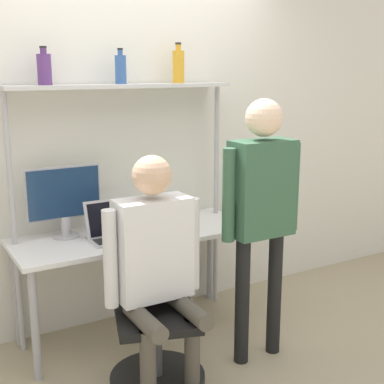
% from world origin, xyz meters
% --- Properties ---
extents(ground_plane, '(12.00, 12.00, 0.00)m').
position_xyz_m(ground_plane, '(0.00, 0.00, 0.00)').
color(ground_plane, tan).
extents(wall_back, '(8.00, 0.06, 2.70)m').
position_xyz_m(wall_back, '(0.00, 0.66, 1.35)').
color(wall_back, silver).
rests_on(wall_back, ground_plane).
extents(desk, '(1.62, 0.61, 0.73)m').
position_xyz_m(desk, '(0.00, 0.32, 0.65)').
color(desk, white).
rests_on(desk, ground_plane).
extents(shelf_unit, '(1.54, 0.27, 1.72)m').
position_xyz_m(shelf_unit, '(0.00, 0.48, 1.45)').
color(shelf_unit, silver).
rests_on(shelf_unit, ground_plane).
extents(monitor, '(0.49, 0.18, 0.47)m').
position_xyz_m(monitor, '(-0.43, 0.47, 1.00)').
color(monitor, '#B7B7BC').
rests_on(monitor, desk).
extents(laptop, '(0.33, 0.25, 0.25)m').
position_xyz_m(laptop, '(-0.17, 0.29, 0.80)').
color(laptop, '#BCBCC1').
rests_on(laptop, desk).
extents(cell_phone, '(0.07, 0.15, 0.01)m').
position_xyz_m(cell_phone, '(0.08, 0.25, 0.74)').
color(cell_phone, silver).
rests_on(cell_phone, desk).
extents(office_chair, '(0.58, 0.58, 0.90)m').
position_xyz_m(office_chair, '(-0.14, -0.28, 0.27)').
color(office_chair, black).
rests_on(office_chair, ground_plane).
extents(person_seated, '(0.59, 0.47, 1.36)m').
position_xyz_m(person_seated, '(-0.15, -0.32, 0.80)').
color(person_seated, '#4C473D').
rests_on(person_seated, ground_plane).
extents(person_standing, '(0.55, 0.22, 1.65)m').
position_xyz_m(person_standing, '(0.54, -0.35, 1.05)').
color(person_standing, black).
rests_on(person_standing, ground_plane).
extents(bottle_amber, '(0.08, 0.08, 0.27)m').
position_xyz_m(bottle_amber, '(0.43, 0.48, 1.83)').
color(bottle_amber, gold).
rests_on(bottle_amber, shelf_unit).
extents(bottle_purple, '(0.09, 0.09, 0.23)m').
position_xyz_m(bottle_purple, '(-0.50, 0.48, 1.82)').
color(bottle_purple, '#593372').
rests_on(bottle_purple, shelf_unit).
extents(bottle_blue, '(0.07, 0.07, 0.23)m').
position_xyz_m(bottle_blue, '(-0.00, 0.48, 1.81)').
color(bottle_blue, '#335999').
rests_on(bottle_blue, shelf_unit).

